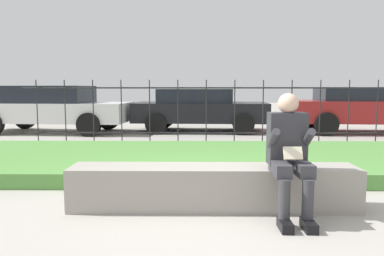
{
  "coord_description": "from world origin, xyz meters",
  "views": [
    {
      "loc": [
        -0.23,
        -4.02,
        1.32
      ],
      "look_at": [
        -0.3,
        2.51,
        0.62
      ],
      "focal_mm": 35.0,
      "sensor_mm": 36.0,
      "label": 1
    }
  ],
  "objects_px": {
    "person_seated_reader": "(289,150)",
    "car_parked_center": "(199,108)",
    "car_parked_right": "(368,108)",
    "car_parked_left": "(52,107)",
    "stone_bench": "(213,189)"
  },
  "relations": [
    {
      "from": "stone_bench",
      "to": "car_parked_left",
      "type": "relative_size",
      "value": 0.68
    },
    {
      "from": "stone_bench",
      "to": "person_seated_reader",
      "type": "height_order",
      "value": "person_seated_reader"
    },
    {
      "from": "stone_bench",
      "to": "car_parked_center",
      "type": "distance_m",
      "value": 7.4
    },
    {
      "from": "person_seated_reader",
      "to": "car_parked_left",
      "type": "distance_m",
      "value": 9.02
    },
    {
      "from": "person_seated_reader",
      "to": "car_parked_left",
      "type": "xyz_separation_m",
      "value": [
        -5.24,
        7.34,
        0.05
      ]
    },
    {
      "from": "person_seated_reader",
      "to": "car_parked_right",
      "type": "bearing_deg",
      "value": 60.61
    },
    {
      "from": "person_seated_reader",
      "to": "car_parked_left",
      "type": "height_order",
      "value": "car_parked_left"
    },
    {
      "from": "person_seated_reader",
      "to": "car_parked_center",
      "type": "distance_m",
      "value": 7.71
    },
    {
      "from": "person_seated_reader",
      "to": "car_parked_right",
      "type": "height_order",
      "value": "car_parked_right"
    },
    {
      "from": "person_seated_reader",
      "to": "car_parked_center",
      "type": "relative_size",
      "value": 0.31
    },
    {
      "from": "car_parked_center",
      "to": "car_parked_left",
      "type": "bearing_deg",
      "value": -172.6
    },
    {
      "from": "person_seated_reader",
      "to": "car_parked_center",
      "type": "height_order",
      "value": "car_parked_center"
    },
    {
      "from": "stone_bench",
      "to": "person_seated_reader",
      "type": "distance_m",
      "value": 0.94
    },
    {
      "from": "car_parked_left",
      "to": "car_parked_right",
      "type": "bearing_deg",
      "value": 4.04
    },
    {
      "from": "stone_bench",
      "to": "car_parked_left",
      "type": "height_order",
      "value": "car_parked_left"
    }
  ]
}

